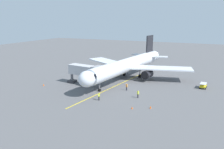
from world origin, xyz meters
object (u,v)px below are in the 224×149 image
at_px(safety_cone_wing_port, 85,85).
at_px(jet_bridge, 88,71).
at_px(safety_cone_nose_right, 132,108).
at_px(ground_crew_loader, 138,94).
at_px(baggage_cart_near_nose, 203,86).
at_px(safety_cone_nose_left, 151,107).
at_px(safety_cone_wing_starboard, 44,85).
at_px(ground_crew_wing_walker, 127,87).
at_px(airplane, 128,65).
at_px(ground_crew_marshaller, 99,96).

bearing_deg(safety_cone_wing_port, jet_bridge, -129.54).
xyz_separation_m(jet_bridge, safety_cone_nose_right, (-15.68, 10.29, -3.49)).
height_order(ground_crew_loader, baggage_cart_near_nose, ground_crew_loader).
distance_m(safety_cone_nose_left, safety_cone_wing_starboard, 29.39).
xyz_separation_m(ground_crew_loader, safety_cone_wing_port, (15.38, -3.07, -0.61)).
distance_m(ground_crew_wing_walker, safety_cone_nose_right, 11.69).
bearing_deg(baggage_cart_near_nose, ground_crew_wing_walker, 29.80).
bearing_deg(ground_crew_wing_walker, baggage_cart_near_nose, -150.20).
relative_size(airplane, ground_crew_loader, 23.57).
xyz_separation_m(ground_crew_wing_walker, safety_cone_nose_right, (-5.14, 10.48, -0.61)).
bearing_deg(ground_crew_loader, baggage_cart_near_nose, -132.59).
relative_size(airplane, jet_bridge, 3.50).
bearing_deg(safety_cone_nose_left, safety_cone_wing_starboard, -6.70).
bearing_deg(safety_cone_nose_right, safety_cone_wing_starboard, -11.16).
bearing_deg(baggage_cart_near_nose, safety_cone_wing_port, 20.73).
distance_m(ground_crew_loader, safety_cone_nose_right, 6.53).
bearing_deg(safety_cone_nose_right, airplane, -66.99).
xyz_separation_m(ground_crew_loader, safety_cone_nose_left, (-4.11, 4.73, -0.61)).
height_order(baggage_cart_near_nose, safety_cone_nose_left, baggage_cart_near_nose).
height_order(ground_crew_wing_walker, safety_cone_wing_starboard, ground_crew_wing_walker).
distance_m(jet_bridge, safety_cone_wing_port, 3.63).
bearing_deg(jet_bridge, safety_cone_wing_starboard, 26.47).
bearing_deg(safety_cone_nose_left, safety_cone_wing_port, -21.80).
bearing_deg(jet_bridge, ground_crew_wing_walker, -178.94).
xyz_separation_m(jet_bridge, ground_crew_wing_walker, (-10.54, -0.20, -2.88)).
height_order(airplane, ground_crew_loader, airplane).
height_order(airplane, safety_cone_nose_right, airplane).
relative_size(ground_crew_wing_walker, safety_cone_wing_port, 3.11).
height_order(ground_crew_loader, safety_cone_nose_right, ground_crew_loader).
xyz_separation_m(ground_crew_wing_walker, safety_cone_wing_port, (11.19, 0.98, -0.61)).
distance_m(airplane, jet_bridge, 12.50).
height_order(jet_bridge, ground_crew_wing_walker, jet_bridge).
bearing_deg(ground_crew_loader, safety_cone_wing_starboard, 2.96).
distance_m(airplane, safety_cone_nose_left, 22.77).
bearing_deg(airplane, safety_cone_nose_right, 113.01).
relative_size(ground_crew_loader, safety_cone_nose_left, 3.11).
xyz_separation_m(airplane, safety_cone_wing_port, (7.53, 11.22, -3.73)).
bearing_deg(ground_crew_wing_walker, safety_cone_nose_right, 116.11).
bearing_deg(ground_crew_marshaller, ground_crew_wing_walker, -107.90).
distance_m(jet_bridge, ground_crew_marshaller, 11.94).
bearing_deg(safety_cone_wing_port, ground_crew_wing_walker, -174.97).
relative_size(ground_crew_wing_walker, safety_cone_wing_starboard, 3.11).
bearing_deg(airplane, safety_cone_wing_starboard, 42.13).
height_order(ground_crew_marshaller, baggage_cart_near_nose, ground_crew_marshaller).
bearing_deg(safety_cone_nose_left, ground_crew_wing_walker, -46.61).
height_order(jet_bridge, ground_crew_marshaller, jet_bridge).
height_order(airplane, baggage_cart_near_nose, airplane).
bearing_deg(ground_crew_marshaller, safety_cone_wing_starboard, -11.11).
relative_size(safety_cone_nose_left, safety_cone_wing_port, 1.00).
height_order(airplane, safety_cone_wing_port, airplane).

